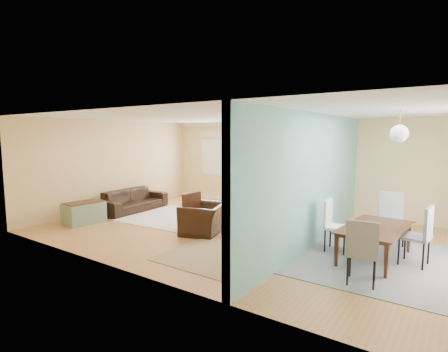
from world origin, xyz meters
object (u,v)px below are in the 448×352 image
Objects in this scene: sofa at (133,200)px; credenza at (313,211)px; green_chair at (306,204)px; dining_table at (377,243)px; eames_chair at (204,219)px.

sofa is 1.31× the size of credenza.
green_chair is 3.40m from dining_table.
credenza is 2.19m from dining_table.
sofa reaches higher than dining_table.
green_chair is 0.46× the size of credenza.
credenza is at bearing 116.86° from eames_chair.
credenza reaches higher than dining_table.
sofa is 2.87× the size of green_chair.
dining_table is at bearing 79.02° from eames_chair.
sofa is 2.11× the size of eames_chair.
green_chair reaches higher than sofa.
eames_chair is 3.54m from dining_table.
credenza is (1.86, 1.79, 0.07)m from eames_chair.
credenza reaches higher than sofa.
eames_chair is at bearing -136.04° from credenza.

